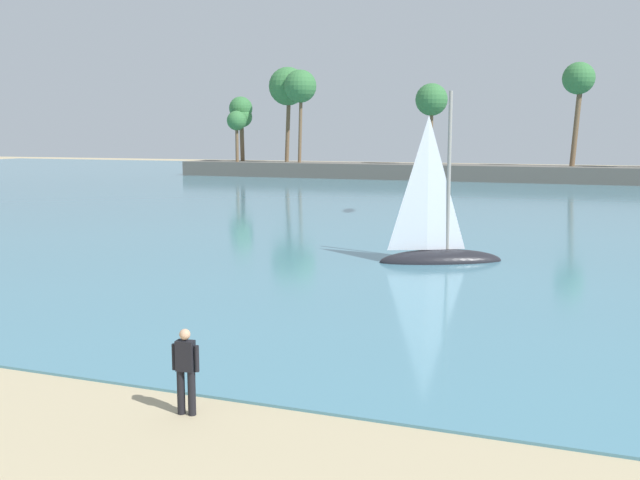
% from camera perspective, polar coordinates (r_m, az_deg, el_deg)
% --- Properties ---
extents(sea, '(220.00, 111.16, 0.06)m').
position_cam_1_polar(sea, '(68.51, 16.05, 3.51)').
color(sea, teal).
rests_on(sea, ground).
extents(palm_headland, '(87.33, 6.21, 13.32)m').
position_cam_1_polar(palm_headland, '(84.35, 13.89, 6.82)').
color(palm_headland, '#605B54').
rests_on(palm_headland, ground).
extents(person_at_waterline, '(0.55, 0.23, 1.67)m').
position_cam_1_polar(person_at_waterline, '(14.29, -10.32, -9.75)').
color(person_at_waterline, black).
rests_on(person_at_waterline, ground).
extents(sailboat_near_shore, '(5.25, 3.69, 7.41)m').
position_cam_1_polar(sailboat_near_shore, '(30.60, 9.12, -0.42)').
color(sailboat_near_shore, black).
rests_on(sailboat_near_shore, sea).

